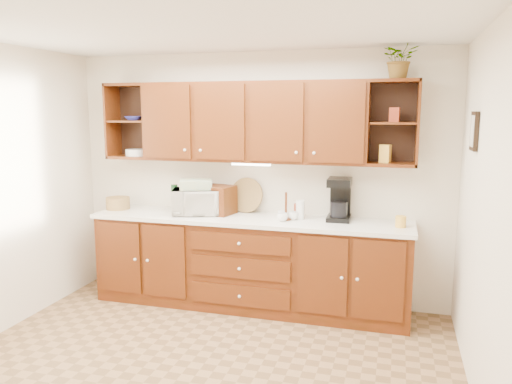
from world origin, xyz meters
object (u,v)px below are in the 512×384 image
Objects in this scene: microwave at (196,202)px; potted_plant at (400,59)px; coffee_maker at (340,200)px; bread_box at (214,199)px.

potted_plant reaches higher than microwave.
coffee_maker is (1.46, 0.14, 0.07)m from microwave.
coffee_maker is 1.18× the size of potted_plant.
coffee_maker is at bearing 15.42° from bread_box.
microwave is 1.34× the size of potted_plant.
bread_box is 2.28m from potted_plant.
potted_plant is at bearing -15.09° from microwave.
microwave is at bearing -177.05° from potted_plant.
bread_box is 1.30m from coffee_maker.
coffee_maker is (1.30, 0.05, 0.05)m from bread_box.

